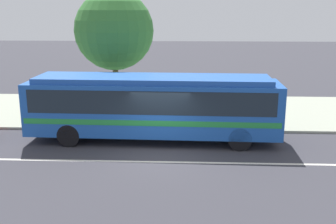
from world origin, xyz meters
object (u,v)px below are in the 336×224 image
at_px(pedestrian_waiting_near_sign, 109,100).
at_px(pedestrian_walking_along_curb, 232,101).
at_px(transit_bus, 153,104).
at_px(bus_stop_sign, 267,100).
at_px(street_tree_near_stop, 114,31).
at_px(pedestrian_standing_by_tree, 120,107).

distance_m(pedestrian_waiting_near_sign, pedestrian_walking_along_curb, 6.49).
bearing_deg(transit_bus, pedestrian_walking_along_curb, 41.98).
height_order(transit_bus, bus_stop_sign, transit_bus).
bearing_deg(pedestrian_waiting_near_sign, street_tree_near_stop, 85.69).
distance_m(transit_bus, bus_stop_sign, 5.62).
bearing_deg(pedestrian_waiting_near_sign, pedestrian_standing_by_tree, -56.15).
height_order(pedestrian_waiting_near_sign, bus_stop_sign, bus_stop_sign).
bearing_deg(street_tree_near_stop, transit_bus, -61.43).
height_order(transit_bus, street_tree_near_stop, street_tree_near_stop).
relative_size(transit_bus, bus_stop_sign, 4.92).
bearing_deg(pedestrian_walking_along_curb, pedestrian_standing_by_tree, -165.46).
distance_m(transit_bus, pedestrian_waiting_near_sign, 4.04).
height_order(pedestrian_walking_along_curb, street_tree_near_stop, street_tree_near_stop).
xyz_separation_m(pedestrian_waiting_near_sign, pedestrian_walking_along_curb, (6.47, 0.44, -0.10)).
xyz_separation_m(pedestrian_waiting_near_sign, pedestrian_standing_by_tree, (0.71, -1.05, -0.09)).
relative_size(transit_bus, pedestrian_standing_by_tree, 6.83).
bearing_deg(street_tree_near_stop, pedestrian_waiting_near_sign, -94.31).
distance_m(pedestrian_standing_by_tree, street_tree_near_stop, 4.45).
relative_size(pedestrian_standing_by_tree, street_tree_near_stop, 0.25).
relative_size(pedestrian_walking_along_curb, street_tree_near_stop, 0.24).
bearing_deg(pedestrian_walking_along_curb, transit_bus, -138.02).
bearing_deg(pedestrian_waiting_near_sign, transit_bus, -49.89).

